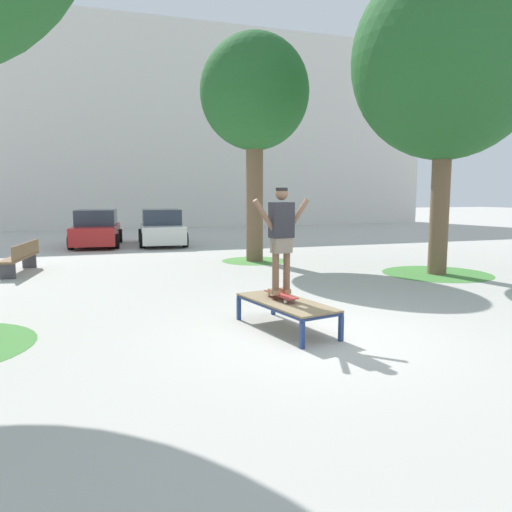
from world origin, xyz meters
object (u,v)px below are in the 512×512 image
at_px(skate_box, 286,304).
at_px(skateboard, 281,295).
at_px(tree_near_right, 447,60).
at_px(tree_mid_back, 255,95).
at_px(skater, 281,233).
at_px(park_bench, 21,257).
at_px(car_red, 97,229).
at_px(car_white, 162,228).

distance_m(skate_box, skateboard, 0.19).
bearing_deg(skateboard, tree_near_right, 31.57).
height_order(tree_near_right, tree_mid_back, tree_near_right).
bearing_deg(tree_mid_back, skater, -105.24).
bearing_deg(skateboard, park_bench, 122.68).
relative_size(skate_box, car_red, 0.46).
relative_size(skateboard, car_red, 0.19).
height_order(skateboard, tree_mid_back, tree_mid_back).
relative_size(car_white, park_bench, 1.77).
relative_size(skate_box, skateboard, 2.46).
xyz_separation_m(tree_near_right, car_red, (-8.67, 10.51, -4.86)).
relative_size(skater, car_red, 0.39).
height_order(car_red, car_white, same).
distance_m(skate_box, car_red, 14.58).
height_order(skater, tree_mid_back, tree_mid_back).
relative_size(skateboard, park_bench, 0.34).
xyz_separation_m(skater, car_red, (-2.70, 14.18, -0.84)).
relative_size(tree_mid_back, car_red, 1.62).
bearing_deg(skateboard, tree_mid_back, 74.77).
height_order(car_white, park_bench, car_white).
height_order(tree_near_right, car_white, tree_near_right).
relative_size(tree_near_right, car_red, 1.87).
bearing_deg(car_white, skateboard, -89.76).
bearing_deg(car_red, skater, -79.21).
distance_m(car_red, park_bench, 7.11).
bearing_deg(tree_near_right, car_white, 120.65).
xyz_separation_m(skate_box, tree_mid_back, (2.06, 7.80, 4.78)).
bearing_deg(skater, skateboard, -82.44).
bearing_deg(skateboard, skater, 97.56).
bearing_deg(car_red, tree_near_right, -50.49).
bearing_deg(tree_near_right, skateboard, -148.43).
bearing_deg(skate_box, car_red, 100.80).
bearing_deg(skate_box, car_white, 90.36).
bearing_deg(tree_mid_back, park_bench, -177.54).
relative_size(car_red, car_white, 1.01).
bearing_deg(tree_near_right, tree_mid_back, 134.17).
bearing_deg(skater, tree_mid_back, 74.76).
relative_size(tree_mid_back, park_bench, 2.89).
relative_size(skateboard, tree_near_right, 0.10).
distance_m(skateboard, tree_near_right, 8.61).
xyz_separation_m(skateboard, park_bench, (-4.73, 7.37, -0.09)).
height_order(tree_mid_back, park_bench, tree_mid_back).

